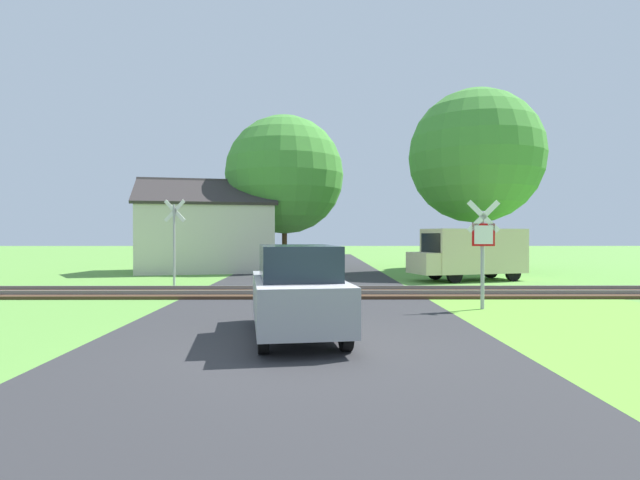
% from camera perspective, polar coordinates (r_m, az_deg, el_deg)
% --- Properties ---
extents(ground_plane, '(160.00, 160.00, 0.00)m').
position_cam_1_polar(ground_plane, '(8.97, -2.93, -12.17)').
color(ground_plane, '#5B933D').
extents(road_asphalt, '(7.62, 80.00, 0.01)m').
position_cam_1_polar(road_asphalt, '(10.93, -2.45, -9.84)').
color(road_asphalt, '#2D2D30').
rests_on(road_asphalt, ground).
extents(rail_track, '(60.00, 2.60, 0.22)m').
position_cam_1_polar(rail_track, '(16.62, -1.71, -6.05)').
color(rail_track, '#422D1E').
rests_on(rail_track, ground).
extents(stop_sign_near, '(0.88, 0.15, 2.91)m').
position_cam_1_polar(stop_sign_near, '(13.92, 18.13, -0.53)').
color(stop_sign_near, '#9E9EA5').
rests_on(stop_sign_near, ground).
extents(crossing_sign_far, '(0.87, 0.20, 3.34)m').
position_cam_1_polar(crossing_sign_far, '(19.93, -16.32, 0.42)').
color(crossing_sign_far, '#9E9EA5').
rests_on(crossing_sign_far, ground).
extents(house, '(8.11, 6.51, 5.04)m').
position_cam_1_polar(house, '(27.81, -12.83, 0.51)').
color(house, beige).
rests_on(house, ground).
extents(tree_center, '(6.73, 6.73, 8.77)m').
position_cam_1_polar(tree_center, '(28.78, -4.09, 7.42)').
color(tree_center, '#513823').
rests_on(tree_center, ground).
extents(tree_far, '(4.44, 4.44, 7.22)m').
position_cam_1_polar(tree_far, '(31.36, 17.64, 6.07)').
color(tree_far, '#513823').
rests_on(tree_far, ground).
extents(tree_right, '(6.89, 6.89, 9.50)m').
position_cam_1_polar(tree_right, '(27.35, 17.38, 9.12)').
color(tree_right, '#513823').
rests_on(tree_right, ground).
extents(mail_truck, '(5.22, 3.17, 2.24)m').
position_cam_1_polar(mail_truck, '(22.55, 16.79, -1.32)').
color(mail_truck, beige).
rests_on(mail_truck, ground).
extents(parked_car, '(2.19, 4.19, 1.78)m').
position_cam_1_polar(parked_car, '(9.75, -2.65, -5.82)').
color(parked_car, '#99999E').
rests_on(parked_car, ground).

